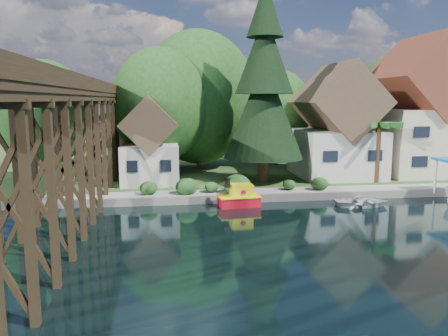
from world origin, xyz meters
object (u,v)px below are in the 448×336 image
Objects in this scene: trestle_bridge at (68,139)px; palm_tree at (379,127)px; conifer at (264,87)px; house_center at (420,115)px; house_left at (336,129)px; boat_white_a at (362,201)px; tugboat at (239,197)px; shed at (150,146)px.

trestle_bridge is 7.62× the size of palm_tree.
trestle_bridge reaches higher than palm_tree.
house_center is at bearing 8.47° from conifer.
trestle_bridge is 4.01× the size of house_left.
trestle_bridge is at bearing 98.54° from boat_white_a.
boat_white_a is at bearing -100.84° from house_left.
tugboat is at bearing 89.68° from boat_white_a.
palm_tree is 15.34m from tugboat.
boat_white_a is (21.01, 0.41, -4.94)m from trestle_bridge.
house_center is (9.00, 0.50, 1.28)m from house_left.
trestle_bridge is 2.48× the size of conifer.
trestle_bridge reaches higher than boat_white_a.
conifer is 13.38m from boat_white_a.
palm_tree is at bearing -10.53° from conifer.
shed is (-18.00, -1.50, -1.31)m from house_left.
house_center reaches higher than boat_white_a.
conifer is 10.87m from palm_tree.
tugboat is (11.84, 1.66, -4.68)m from trestle_bridge.
trestle_bridge is at bearing -172.02° from tugboat.
palm_tree is at bearing -58.45° from house_left.
house_left reaches higher than trestle_bridge.
palm_tree is at bearing -146.58° from house_center.
tugboat is at bearing -158.63° from palm_tree.
shed is at bearing 61.81° from trestle_bridge.
palm_tree is at bearing 21.37° from tugboat.
house_left reaches higher than palm_tree.
house_left is 0.79× the size of house_center.
conifer reaches higher than trestle_bridge.
house_center is at bearing 19.49° from trestle_bridge.
tugboat is at bearing -115.54° from conifer.
boat_white_a is (-1.99, -10.41, -4.73)m from house_left.
palm_tree is (20.38, -2.37, 1.74)m from shed.
house_center is 17.13m from conifer.
conifer is (-16.73, -2.49, 2.67)m from house_center.
trestle_bridge is at bearing -149.94° from conifer.
shed is (5.00, 9.33, -1.52)m from trestle_bridge.
house_left is at bearing 4.77° from shed.
boat_white_a is (-10.99, -10.91, -6.00)m from house_center.
trestle_bridge is at bearing -118.19° from shed.
trestle_bridge is 25.42m from house_left.
house_left is 18.11m from shed.
tugboat is 0.81× the size of boat_white_a.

